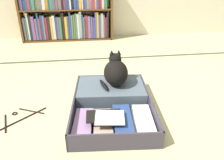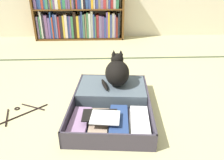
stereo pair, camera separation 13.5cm
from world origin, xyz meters
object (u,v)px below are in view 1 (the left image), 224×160
bookshelf (66,11)px  open_suitcase (112,102)px  clothes_hanger (19,117)px  black_cat (115,72)px

bookshelf → open_suitcase: bookshelf is taller
clothes_hanger → open_suitcase: bearing=3.9°
open_suitcase → black_cat: size_ratio=3.08×
open_suitcase → black_cat: 0.25m
open_suitcase → black_cat: (0.05, 0.17, 0.18)m
bookshelf → clothes_hanger: size_ratio=4.52×
open_suitcase → clothes_hanger: open_suitcase is taller
black_cat → clothes_hanger: black_cat is taller
bookshelf → black_cat: bearing=-75.6°
black_cat → clothes_hanger: size_ratio=0.90×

